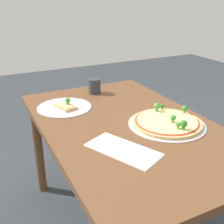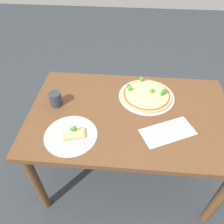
# 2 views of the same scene
# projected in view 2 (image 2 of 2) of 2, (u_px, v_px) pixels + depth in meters

# --- Properties ---
(ground_plane) EXTENTS (8.00, 8.00, 0.00)m
(ground_plane) POSITION_uv_depth(u_px,v_px,m) (126.00, 170.00, 1.93)
(ground_plane) COLOR #33383D
(dining_table) EXTENTS (1.33, 0.82, 0.72)m
(dining_table) POSITION_uv_depth(u_px,v_px,m) (130.00, 122.00, 1.49)
(dining_table) COLOR brown
(dining_table) RESTS_ON ground_plane
(pizza_tray_whole) EXTENTS (0.39, 0.39, 0.07)m
(pizza_tray_whole) POSITION_uv_depth(u_px,v_px,m) (147.00, 95.00, 1.53)
(pizza_tray_whole) COLOR #B7B7BC
(pizza_tray_whole) RESTS_ON dining_table
(pizza_tray_slice) EXTENTS (0.32, 0.32, 0.06)m
(pizza_tray_slice) POSITION_uv_depth(u_px,v_px,m) (72.00, 135.00, 1.28)
(pizza_tray_slice) COLOR #B7B7BC
(pizza_tray_slice) RESTS_ON dining_table
(drinking_cup) EXTENTS (0.08, 0.08, 0.10)m
(drinking_cup) POSITION_uv_depth(u_px,v_px,m) (56.00, 99.00, 1.45)
(drinking_cup) COLOR #2D333D
(drinking_cup) RESTS_ON dining_table
(paper_menu) EXTENTS (0.35, 0.28, 0.00)m
(paper_menu) POSITION_uv_depth(u_px,v_px,m) (168.00, 132.00, 1.31)
(paper_menu) COLOR white
(paper_menu) RESTS_ON dining_table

